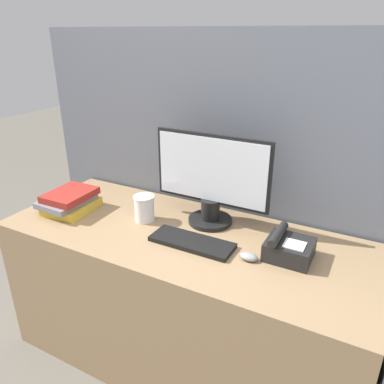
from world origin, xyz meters
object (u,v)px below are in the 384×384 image
object	(u,v)px
coffee_cup	(144,208)
book_stack	(70,201)
keyboard	(192,242)
desk_telephone	(288,248)
monitor	(211,183)
mouse	(249,257)

from	to	relation	value
coffee_cup	book_stack	bearing A→B (deg)	-167.66
keyboard	coffee_cup	xyz separation A→B (m)	(-0.31, 0.09, 0.05)
desk_telephone	monitor	bearing A→B (deg)	162.47
mouse	coffee_cup	xyz separation A→B (m)	(-0.56, 0.09, 0.05)
book_stack	mouse	bearing A→B (deg)	-0.03
keyboard	mouse	xyz separation A→B (m)	(0.26, 0.00, 0.00)
mouse	desk_telephone	size ratio (longest dim) A/B	0.41
coffee_cup	desk_telephone	bearing A→B (deg)	0.44
keyboard	desk_telephone	xyz separation A→B (m)	(0.39, 0.09, 0.03)
keyboard	desk_telephone	distance (m)	0.40
mouse	book_stack	xyz separation A→B (m)	(-0.96, 0.00, 0.04)
keyboard	desk_telephone	size ratio (longest dim) A/B	2.01
monitor	mouse	xyz separation A→B (m)	(0.28, -0.22, -0.19)
monitor	desk_telephone	distance (m)	0.46
monitor	keyboard	bearing A→B (deg)	-85.35
mouse	book_stack	size ratio (longest dim) A/B	0.27
keyboard	mouse	size ratio (longest dim) A/B	4.85
monitor	desk_telephone	world-z (taller)	monitor
mouse	desk_telephone	xyz separation A→B (m)	(0.13, 0.09, 0.03)
keyboard	book_stack	world-z (taller)	book_stack
desk_telephone	coffee_cup	bearing A→B (deg)	-179.56
coffee_cup	book_stack	size ratio (longest dim) A/B	0.46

